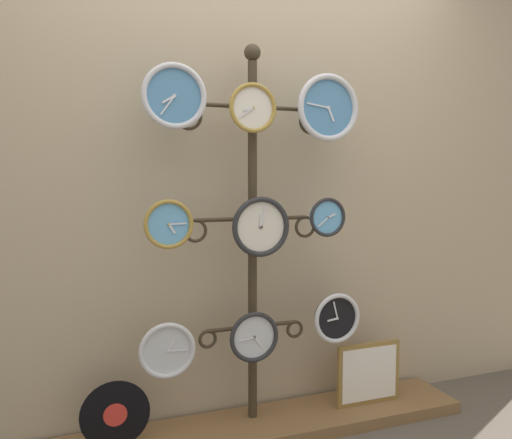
% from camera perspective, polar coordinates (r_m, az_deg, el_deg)
% --- Properties ---
extents(shop_wall, '(4.40, 0.04, 2.80)m').
position_cam_1_polar(shop_wall, '(2.58, -1.62, 7.91)').
color(shop_wall, tan).
rests_on(shop_wall, ground_plane).
extents(low_shelf, '(2.20, 0.36, 0.06)m').
position_cam_1_polar(low_shelf, '(2.67, 0.08, -22.66)').
color(low_shelf, brown).
rests_on(low_shelf, ground_plane).
extents(display_stand, '(0.75, 0.34, 1.89)m').
position_cam_1_polar(display_stand, '(2.47, -0.40, -6.56)').
color(display_stand, '#382D1E').
rests_on(display_stand, ground_plane).
extents(clock_top_left, '(0.29, 0.04, 0.29)m').
position_cam_1_polar(clock_top_left, '(2.27, -9.34, 13.75)').
color(clock_top_left, '#4C84B2').
extents(clock_top_center, '(0.23, 0.04, 0.23)m').
position_cam_1_polar(clock_top_center, '(2.36, -0.40, 12.64)').
color(clock_top_center, silver).
extents(clock_top_right, '(0.33, 0.04, 0.33)m').
position_cam_1_polar(clock_top_right, '(2.51, 8.21, 12.52)').
color(clock_top_right, '#4C84B2').
extents(clock_middle_left, '(0.22, 0.04, 0.22)m').
position_cam_1_polar(clock_middle_left, '(2.22, -9.97, -0.53)').
color(clock_middle_left, '#60A8DB').
extents(clock_middle_center, '(0.28, 0.04, 0.28)m').
position_cam_1_polar(clock_middle_center, '(2.33, 0.43, -0.84)').
color(clock_middle_center, silver).
extents(clock_middle_right, '(0.19, 0.04, 0.19)m').
position_cam_1_polar(clock_middle_right, '(2.48, 8.13, 0.26)').
color(clock_middle_right, '#60A8DB').
extents(clock_bottom_left, '(0.26, 0.04, 0.26)m').
position_cam_1_polar(clock_bottom_left, '(2.37, -10.12, -14.50)').
color(clock_bottom_left, silver).
extents(clock_bottom_center, '(0.25, 0.04, 0.25)m').
position_cam_1_polar(clock_bottom_center, '(2.44, -0.25, -13.26)').
color(clock_bottom_center, silver).
extents(clock_bottom_right, '(0.26, 0.04, 0.26)m').
position_cam_1_polar(clock_bottom_right, '(2.59, 9.19, -11.05)').
color(clock_bottom_right, black).
extents(vinyl_record, '(0.31, 0.01, 0.31)m').
position_cam_1_polar(vinyl_record, '(2.45, -15.79, -20.67)').
color(vinyl_record, black).
rests_on(vinyl_record, low_shelf).
extents(picture_frame, '(0.37, 0.02, 0.33)m').
position_cam_1_polar(picture_frame, '(2.83, 12.75, -16.77)').
color(picture_frame, olive).
rests_on(picture_frame, low_shelf).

